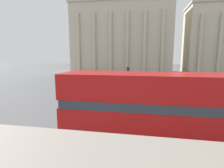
# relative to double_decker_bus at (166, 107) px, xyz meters

# --- Properties ---
(double_decker_bus) EXTENTS (11.26, 2.73, 3.96)m
(double_decker_bus) POSITION_rel_double_decker_bus_xyz_m (0.00, 0.00, 0.00)
(double_decker_bus) COLOR black
(double_decker_bus) RESTS_ON ground_plane
(plaza_building_left) EXTENTS (28.59, 13.11, 19.56)m
(plaza_building_left) POSITION_rel_double_decker_bus_xyz_m (-7.92, 43.60, 7.57)
(plaza_building_left) COLOR beige
(plaza_building_left) RESTS_ON ground_plane
(traffic_light_near) EXTENTS (0.42, 0.24, 3.37)m
(traffic_light_near) POSITION_rel_double_decker_bus_xyz_m (3.98, 3.35, 0.01)
(traffic_light_near) COLOR black
(traffic_light_near) RESTS_ON ground_plane
(traffic_light_mid) EXTENTS (0.42, 0.24, 3.27)m
(traffic_light_mid) POSITION_rel_double_decker_bus_xyz_m (3.57, 10.29, -0.06)
(traffic_light_mid) COLOR black
(traffic_light_mid) RESTS_ON ground_plane
(traffic_light_far) EXTENTS (0.42, 0.24, 3.30)m
(traffic_light_far) POSITION_rel_double_decker_bus_xyz_m (-3.53, 16.15, -0.04)
(traffic_light_far) COLOR black
(traffic_light_far) RESTS_ON ground_plane
(car_black) EXTENTS (4.20, 1.93, 1.35)m
(car_black) POSITION_rel_double_decker_bus_xyz_m (-7.59, 19.36, -1.51)
(car_black) COLOR black
(car_black) RESTS_ON ground_plane
(pedestrian_black) EXTENTS (0.32, 0.32, 1.70)m
(pedestrian_black) POSITION_rel_double_decker_bus_xyz_m (-5.72, 9.61, -1.23)
(pedestrian_black) COLOR #282B33
(pedestrian_black) RESTS_ON ground_plane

